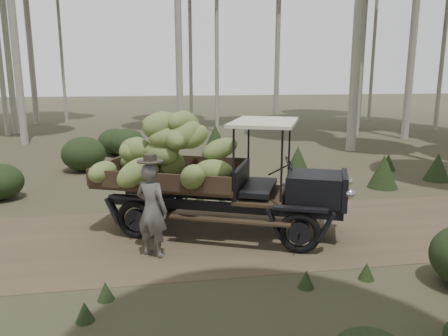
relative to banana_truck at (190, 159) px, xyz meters
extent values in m
plane|color=#473D2B|center=(-1.33, -0.54, -1.59)|extent=(120.00, 120.00, 0.00)
cube|color=brown|center=(-1.33, -0.54, -1.59)|extent=(70.00, 4.00, 0.01)
cube|color=black|center=(2.49, -0.98, -0.50)|extent=(1.42, 1.39, 0.60)
cube|color=black|center=(3.04, -1.22, -0.50)|extent=(0.53, 1.05, 0.68)
cube|color=black|center=(1.07, -0.39, -0.39)|extent=(0.68, 1.45, 0.60)
cube|color=#38281C|center=(-0.34, 0.21, -0.50)|extent=(3.60, 3.01, 0.09)
cube|color=#38281C|center=(0.04, 1.12, -0.30)|extent=(2.86, 1.25, 0.35)
cube|color=#38281C|center=(-0.73, -0.70, -0.30)|extent=(2.86, 1.25, 0.35)
cube|color=#38281C|center=(-1.76, 0.81, -0.30)|extent=(0.83, 1.84, 0.35)
cube|color=beige|center=(1.51, -0.57, 0.84)|extent=(1.89, 2.21, 0.07)
cube|color=black|center=(0.88, 0.15, -0.91)|extent=(4.69, 2.06, 0.20)
cube|color=black|center=(0.56, -0.62, -0.91)|extent=(4.69, 2.06, 0.20)
torus|color=black|center=(2.63, -0.09, -1.18)|extent=(0.83, 0.46, 0.83)
torus|color=black|center=(1.94, -1.71, -1.18)|extent=(0.83, 0.46, 0.83)
torus|color=black|center=(-0.51, 1.23, -1.18)|extent=(0.83, 0.46, 0.83)
torus|color=black|center=(-1.19, -0.38, -1.18)|extent=(0.83, 0.46, 0.83)
sphere|color=beige|center=(3.32, -0.80, -0.44)|extent=(0.20, 0.20, 0.20)
sphere|color=beige|center=(2.93, -1.71, -0.44)|extent=(0.20, 0.20, 0.20)
ellipsoid|color=olive|center=(-1.84, -0.05, -0.20)|extent=(0.82, 0.87, 0.50)
ellipsoid|color=olive|center=(-1.14, 0.40, 0.18)|extent=(0.99, 0.93, 0.55)
ellipsoid|color=olive|center=(-0.32, -0.02, 0.49)|extent=(0.58, 1.03, 0.61)
ellipsoid|color=olive|center=(-0.62, 0.14, 0.74)|extent=(1.05, 0.88, 0.76)
ellipsoid|color=olive|center=(-0.86, 0.77, -0.26)|extent=(0.92, 0.94, 0.73)
ellipsoid|color=olive|center=(-0.62, 0.02, 0.14)|extent=(0.95, 0.78, 0.62)
ellipsoid|color=olive|center=(-0.10, -0.02, 0.54)|extent=(1.16, 0.98, 0.84)
ellipsoid|color=olive|center=(-0.52, 0.35, 0.77)|extent=(0.86, 0.89, 0.62)
ellipsoid|color=olive|center=(-1.27, 1.20, -0.25)|extent=(0.94, 0.92, 0.70)
ellipsoid|color=olive|center=(-0.44, 0.49, 0.16)|extent=(0.70, 0.95, 0.71)
ellipsoid|color=olive|center=(0.10, -0.02, 0.50)|extent=(0.95, 0.80, 0.69)
ellipsoid|color=olive|center=(-0.54, 0.34, 0.78)|extent=(1.00, 0.58, 0.48)
ellipsoid|color=olive|center=(-0.37, 0.41, -0.19)|extent=(0.87, 1.06, 0.60)
ellipsoid|color=olive|center=(-1.16, 0.44, 0.12)|extent=(0.97, 0.84, 0.59)
ellipsoid|color=olive|center=(-0.50, -0.03, 0.49)|extent=(0.75, 0.43, 0.49)
ellipsoid|color=olive|center=(-0.38, 0.24, 0.71)|extent=(1.00, 1.03, 0.76)
ellipsoid|color=olive|center=(-0.98, 0.28, -0.22)|extent=(0.94, 1.00, 0.61)
ellipsoid|color=olive|center=(-1.12, 0.87, 0.12)|extent=(0.71, 0.88, 0.64)
ellipsoid|color=olive|center=(-0.31, 0.11, 0.51)|extent=(1.01, 0.86, 0.72)
ellipsoid|color=olive|center=(-0.14, 0.12, 0.82)|extent=(0.87, 0.95, 0.49)
ellipsoid|color=olive|center=(0.48, -0.43, -0.21)|extent=(1.00, 0.75, 0.60)
ellipsoid|color=olive|center=(0.66, -0.01, 0.21)|extent=(1.03, 0.69, 0.64)
ellipsoid|color=olive|center=(0.18, 0.37, 0.50)|extent=(0.60, 0.83, 0.43)
ellipsoid|color=olive|center=(-0.04, 0.22, 0.75)|extent=(0.96, 1.06, 0.75)
ellipsoid|color=olive|center=(-1.15, -0.58, -0.12)|extent=(1.05, 0.74, 0.83)
ellipsoid|color=olive|center=(-0.04, -1.05, -0.15)|extent=(0.64, 0.97, 0.77)
imported|color=#54514D|center=(-0.84, -1.34, -0.68)|extent=(0.79, 0.75, 1.82)
cylinder|color=#312B22|center=(-0.84, -1.34, 0.25)|extent=(0.68, 0.68, 0.02)
cylinder|color=#312B22|center=(-0.84, -1.34, 0.31)|extent=(0.34, 0.34, 0.15)
cylinder|color=#B2AD9E|center=(12.71, 18.70, 6.14)|extent=(0.36, 0.36, 15.48)
cylinder|color=#B2AD9E|center=(-6.54, 22.45, 6.40)|extent=(0.21, 0.21, 15.98)
cone|color=#233319|center=(-3.45, 11.59, -1.39)|extent=(0.37, 0.37, 0.41)
ellipsoid|color=#233319|center=(-4.94, 3.21, -1.09)|extent=(1.24, 1.24, 0.99)
ellipsoid|color=#233319|center=(-3.19, 6.55, -0.97)|extent=(1.53, 1.53, 1.22)
cone|color=#233319|center=(7.57, 4.87, -1.29)|extent=(0.54, 0.54, 0.60)
cone|color=#233319|center=(2.03, 9.83, -1.00)|extent=(1.07, 1.07, 1.19)
cone|color=#233319|center=(4.44, 5.64, -1.17)|extent=(0.76, 0.76, 0.84)
ellipsoid|color=#233319|center=(-2.34, 9.58, -1.02)|extent=(1.39, 1.39, 1.11)
cone|color=#233319|center=(6.12, 2.63, -1.09)|extent=(0.91, 0.91, 1.02)
ellipsoid|color=#233319|center=(-1.79, 9.11, -1.00)|extent=(1.45, 1.45, 1.16)
cone|color=#233319|center=(8.33, 3.18, -1.14)|extent=(0.82, 0.82, 0.91)
cone|color=#233319|center=(0.04, 1.60, -1.44)|extent=(0.27, 0.27, 0.30)
cone|color=#233319|center=(1.73, 2.07, -1.44)|extent=(0.27, 0.27, 0.30)
cone|color=#233319|center=(2.71, -2.95, -1.44)|extent=(0.27, 0.27, 0.30)
cone|color=#233319|center=(0.99, 1.70, -1.44)|extent=(0.27, 0.27, 0.30)
cone|color=#233319|center=(-0.72, 1.73, -1.44)|extent=(0.27, 0.27, 0.30)
cone|color=#233319|center=(-1.51, 2.43, -1.44)|extent=(0.27, 0.27, 0.30)
cone|color=#233319|center=(-1.82, -3.48, -1.44)|extent=(0.27, 0.27, 0.30)
cone|color=#233319|center=(0.45, 2.17, -1.44)|extent=(0.27, 0.27, 0.30)
cone|color=#233319|center=(1.60, -3.06, -1.44)|extent=(0.27, 0.27, 0.30)
cone|color=#233319|center=(-1.59, -2.91, -1.44)|extent=(0.27, 0.27, 0.30)
cone|color=#233319|center=(-1.51, 2.10, -1.44)|extent=(0.27, 0.27, 0.30)
camera|label=1|loc=(-0.81, -9.29, 1.83)|focal=35.00mm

